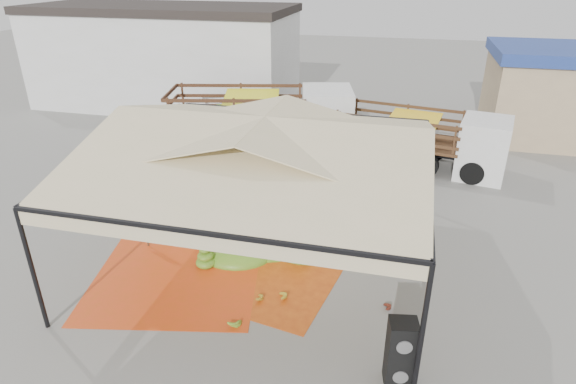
% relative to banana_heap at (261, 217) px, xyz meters
% --- Properties ---
extents(ground, '(90.00, 90.00, 0.00)m').
position_rel_banana_heap_xyz_m(ground, '(0.49, -1.04, -0.60)').
color(ground, slate).
rests_on(ground, ground).
extents(canopy_tent, '(8.10, 8.10, 4.00)m').
position_rel_banana_heap_xyz_m(canopy_tent, '(0.49, -1.04, 2.70)').
color(canopy_tent, black).
rests_on(canopy_tent, ground).
extents(building_white, '(14.30, 6.30, 5.40)m').
position_rel_banana_heap_xyz_m(building_white, '(-9.51, 12.96, 2.11)').
color(building_white, silver).
rests_on(building_white, ground).
extents(building_tan, '(6.30, 5.30, 4.10)m').
position_rel_banana_heap_xyz_m(building_tan, '(10.49, 11.96, 1.47)').
color(building_tan, tan).
rests_on(building_tan, ground).
extents(tarp_left, '(4.95, 4.79, 0.01)m').
position_rel_banana_heap_xyz_m(tarp_left, '(-1.53, -2.63, -0.60)').
color(tarp_left, red).
rests_on(tarp_left, ground).
extents(tarp_right, '(4.61, 4.77, 0.01)m').
position_rel_banana_heap_xyz_m(tarp_right, '(0.57, -1.59, -0.60)').
color(tarp_right, '#CC5613').
rests_on(tarp_right, ground).
extents(banana_heap, '(5.85, 4.91, 1.20)m').
position_rel_banana_heap_xyz_m(banana_heap, '(0.00, 0.00, 0.00)').
color(banana_heap, '#517919').
rests_on(banana_heap, ground).
extents(hand_yellow_a, '(0.57, 0.52, 0.21)m').
position_rel_banana_heap_xyz_m(hand_yellow_a, '(1.30, -2.80, -0.50)').
color(hand_yellow_a, gold).
rests_on(hand_yellow_a, ground).
extents(hand_yellow_b, '(0.43, 0.36, 0.19)m').
position_rel_banana_heap_xyz_m(hand_yellow_b, '(0.77, -2.97, -0.51)').
color(hand_yellow_b, '#BA8C25').
rests_on(hand_yellow_b, ground).
extents(hand_red_a, '(0.62, 0.58, 0.23)m').
position_rel_banana_heap_xyz_m(hand_red_a, '(4.19, -3.06, -0.49)').
color(hand_red_a, '#562713').
rests_on(hand_red_a, ground).
extents(hand_red_b, '(0.48, 0.42, 0.19)m').
position_rel_banana_heap_xyz_m(hand_red_b, '(3.80, -2.58, -0.51)').
color(hand_red_b, '#552413').
rests_on(hand_red_b, ground).
extents(hand_green, '(0.58, 0.58, 0.21)m').
position_rel_banana_heap_xyz_m(hand_green, '(0.53, -3.93, -0.50)').
color(hand_green, '#44821B').
rests_on(hand_green, ground).
extents(hanging_bunches, '(1.74, 0.24, 0.20)m').
position_rel_banana_heap_xyz_m(hanging_bunches, '(1.45, -1.25, 2.02)').
color(hanging_bunches, '#447F1A').
rests_on(hanging_bunches, ground).
extents(speaker_stack, '(0.61, 0.55, 1.47)m').
position_rel_banana_heap_xyz_m(speaker_stack, '(4.19, -4.74, 0.13)').
color(speaker_stack, black).
rests_on(speaker_stack, ground).
extents(banana_leaves, '(0.96, 1.36, 3.70)m').
position_rel_banana_heap_xyz_m(banana_leaves, '(-2.99, -0.98, -0.60)').
color(banana_leaves, '#297C21').
rests_on(banana_leaves, ground).
extents(vendor, '(0.84, 0.72, 1.95)m').
position_rel_banana_heap_xyz_m(vendor, '(-0.59, 3.66, 0.38)').
color(vendor, gray).
rests_on(vendor, ground).
extents(truck_left, '(8.08, 4.29, 2.64)m').
position_rel_banana_heap_xyz_m(truck_left, '(-1.88, 7.27, 1.02)').
color(truck_left, '#4B2F19').
rests_on(truck_left, ground).
extents(truck_right, '(6.73, 3.38, 2.21)m').
position_rel_banana_heap_xyz_m(truck_right, '(4.74, 6.78, 0.76)').
color(truck_right, '#53381B').
rests_on(truck_right, ground).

